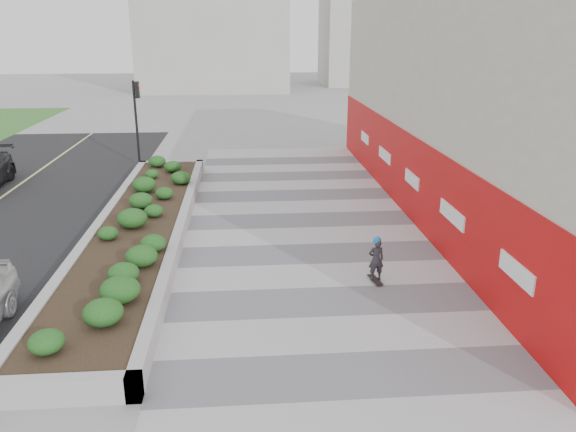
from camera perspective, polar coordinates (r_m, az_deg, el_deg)
name	(u,v)px	position (r m, az deg, el deg)	size (l,w,h in m)	color
ground	(338,339)	(12.91, 5.11, -12.29)	(160.00, 160.00, 0.00)	gray
walkway	(320,281)	(15.53, 3.29, -6.63)	(8.00, 36.00, 0.01)	#A8A8AD
building	(491,105)	(21.98, 19.93, 10.59)	(6.04, 24.08, 8.00)	#B9AC9E
planter	(140,224)	(19.27, -14.78, -0.81)	(3.00, 18.00, 0.90)	#9E9EA0
traffic_signal_near	(137,110)	(29.15, -15.11, 10.33)	(0.33, 0.28, 4.20)	black
manhole_cover	(338,281)	(15.60, 5.12, -6.56)	(0.44, 0.44, 0.01)	#595654
skateboarder	(376,259)	(15.40, 8.94, -4.34)	(0.45, 0.74, 1.33)	beige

